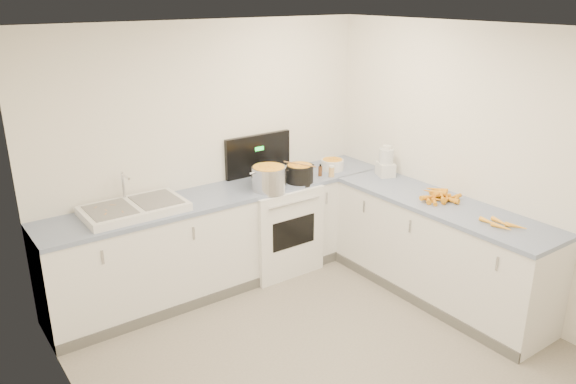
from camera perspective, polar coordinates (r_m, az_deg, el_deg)
floor at (r=4.57m, az=5.24°, el=-17.19°), size 3.50×4.00×0.00m
ceiling at (r=3.66m, az=6.50°, el=15.88°), size 3.50×4.00×0.00m
wall_back at (r=5.52m, az=-8.03°, el=3.91°), size 3.50×0.00×2.50m
wall_left at (r=3.18m, az=-19.05°, el=-9.44°), size 0.00×4.00×2.50m
wall_right at (r=5.21m, az=20.44°, el=1.89°), size 0.00×4.00×2.50m
counter_back at (r=5.53m, az=-6.18°, el=-4.55°), size 3.50×0.62×0.94m
counter_right at (r=5.42m, az=15.04°, el=-5.69°), size 0.62×2.20×0.94m
stove at (r=5.79m, az=-1.38°, el=-3.28°), size 0.76×0.65×1.36m
sink at (r=5.00m, az=-15.38°, el=-1.60°), size 0.86×0.52×0.31m
steel_pot at (r=5.36m, az=-1.96°, el=1.32°), size 0.40×0.40×0.25m
black_pot at (r=5.58m, az=1.19°, el=1.79°), size 0.34×0.34×0.19m
wooden_spoon at (r=5.55m, az=1.20°, el=2.84°), size 0.16×0.33×0.01m
mixing_bowl at (r=5.99m, az=4.53°, el=2.80°), size 0.32×0.32×0.11m
extract_bottle at (r=5.78m, az=3.29°, el=2.14°), size 0.04×0.04×0.10m
spice_jar at (r=5.76m, az=4.44°, el=2.05°), size 0.06×0.06×0.10m
food_processor at (r=5.84m, az=9.91°, el=2.93°), size 0.22×0.24×0.32m
carrot_pile at (r=5.30m, az=15.22°, el=-0.39°), size 0.42×0.37×0.09m
peeled_carrots at (r=4.86m, az=20.87°, el=-3.07°), size 0.18×0.36×0.04m
peelings at (r=4.94m, az=-17.67°, el=-1.66°), size 0.21×0.27×0.01m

